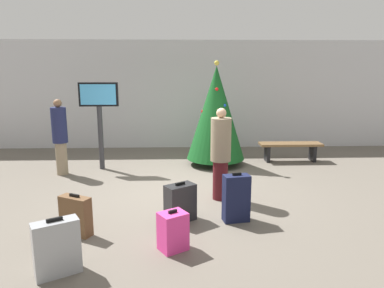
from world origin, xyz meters
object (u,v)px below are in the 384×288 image
(flight_info_kiosk, at_px, (99,109))
(suitcase_0, at_px, (236,198))
(traveller_0, at_px, (221,152))
(suitcase_2, at_px, (173,231))
(suitcase_4, at_px, (180,203))
(holiday_tree, at_px, (216,113))
(waiting_bench, at_px, (290,147))
(suitcase_3, at_px, (57,248))
(suitcase_1, at_px, (76,216))
(traveller_1, at_px, (60,135))

(flight_info_kiosk, height_order, suitcase_0, flight_info_kiosk)
(traveller_0, distance_m, suitcase_2, 2.12)
(suitcase_4, bearing_deg, holiday_tree, 75.19)
(waiting_bench, bearing_deg, flight_info_kiosk, -173.21)
(holiday_tree, xyz_separation_m, suitcase_0, (-0.02, -3.39, -0.92))
(holiday_tree, relative_size, traveller_0, 1.53)
(flight_info_kiosk, height_order, suitcase_4, flight_info_kiosk)
(holiday_tree, bearing_deg, suitcase_3, -115.51)
(flight_info_kiosk, distance_m, suitcase_4, 3.76)
(traveller_0, distance_m, suitcase_4, 1.32)
(holiday_tree, relative_size, suitcase_4, 4.09)
(suitcase_2, relative_size, suitcase_4, 0.88)
(flight_info_kiosk, bearing_deg, waiting_bench, 6.79)
(holiday_tree, bearing_deg, suitcase_0, -90.36)
(flight_info_kiosk, bearing_deg, suitcase_1, -83.82)
(suitcase_2, bearing_deg, holiday_tree, 77.00)
(suitcase_1, distance_m, suitcase_3, 1.03)
(suitcase_4, bearing_deg, suitcase_2, -96.12)
(suitcase_0, xyz_separation_m, suitcase_3, (-2.27, -1.41, -0.04))
(suitcase_0, distance_m, suitcase_1, 2.38)
(traveller_0, bearing_deg, holiday_tree, 86.27)
(traveller_0, height_order, suitcase_1, traveller_0)
(waiting_bench, distance_m, suitcase_0, 4.16)
(flight_info_kiosk, relative_size, suitcase_4, 3.28)
(flight_info_kiosk, xyz_separation_m, suitcase_2, (1.77, -3.97, -1.18))
(suitcase_0, relative_size, suitcase_4, 1.25)
(holiday_tree, relative_size, suitcase_1, 4.20)
(traveller_0, distance_m, suitcase_1, 2.67)
(holiday_tree, bearing_deg, traveller_1, -168.38)
(suitcase_3, distance_m, suitcase_4, 2.02)
(traveller_1, relative_size, suitcase_3, 2.45)
(waiting_bench, height_order, suitcase_1, suitcase_1)
(flight_info_kiosk, bearing_deg, suitcase_3, -84.19)
(traveller_0, bearing_deg, waiting_bench, 51.67)
(waiting_bench, bearing_deg, suitcase_3, -130.03)
(suitcase_2, height_order, suitcase_3, suitcase_3)
(traveller_1, bearing_deg, suitcase_2, -54.07)
(suitcase_4, bearing_deg, flight_info_kiosk, 121.36)
(traveller_0, height_order, suitcase_0, traveller_0)
(traveller_0, distance_m, suitcase_0, 1.10)
(suitcase_1, bearing_deg, suitcase_0, 9.32)
(traveller_0, bearing_deg, suitcase_4, -127.99)
(waiting_bench, xyz_separation_m, suitcase_3, (-4.26, -5.07, -0.04))
(waiting_bench, xyz_separation_m, suitcase_2, (-2.95, -4.53, -0.11))
(suitcase_1, xyz_separation_m, suitcase_4, (1.49, 0.43, 0.01))
(suitcase_1, bearing_deg, suitcase_4, 16.00)
(holiday_tree, relative_size, suitcase_2, 4.64)
(traveller_1, xyz_separation_m, suitcase_2, (2.56, -3.54, -0.64))
(holiday_tree, height_order, suitcase_2, holiday_tree)
(suitcase_3, bearing_deg, traveller_1, 107.16)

